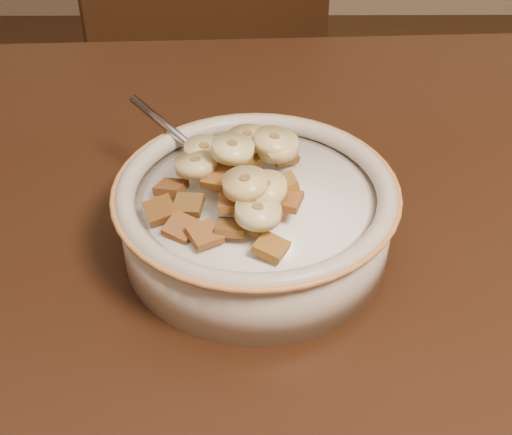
{
  "coord_description": "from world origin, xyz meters",
  "views": [
    {
      "loc": [
        -0.06,
        -0.34,
        1.12
      ],
      "look_at": [
        -0.06,
        0.08,
        0.78
      ],
      "focal_mm": 50.0,
      "sensor_mm": 36.0,
      "label": 1
    }
  ],
  "objects_px": {
    "table": "(342,341)",
    "spoon": "(226,175)",
    "cereal_bowl": "(256,224)",
    "chair": "(206,98)"
  },
  "relations": [
    {
      "from": "table",
      "to": "cereal_bowl",
      "type": "bearing_deg",
      "value": 125.65
    },
    {
      "from": "cereal_bowl",
      "to": "chair",
      "type": "bearing_deg",
      "value": 97.26
    },
    {
      "from": "chair",
      "to": "spoon",
      "type": "xyz_separation_m",
      "value": [
        0.06,
        -0.6,
        0.28
      ]
    },
    {
      "from": "cereal_bowl",
      "to": "spoon",
      "type": "bearing_deg",
      "value": 134.16
    },
    {
      "from": "chair",
      "to": "table",
      "type": "bearing_deg",
      "value": -100.0
    },
    {
      "from": "table",
      "to": "cereal_bowl",
      "type": "relative_size",
      "value": 6.98
    },
    {
      "from": "table",
      "to": "spoon",
      "type": "xyz_separation_m",
      "value": [
        -0.08,
        0.1,
        0.07
      ]
    },
    {
      "from": "spoon",
      "to": "chair",
      "type": "bearing_deg",
      "value": -128.73
    },
    {
      "from": "chair",
      "to": "spoon",
      "type": "height_order",
      "value": "chair"
    },
    {
      "from": "table",
      "to": "spoon",
      "type": "height_order",
      "value": "spoon"
    }
  ]
}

